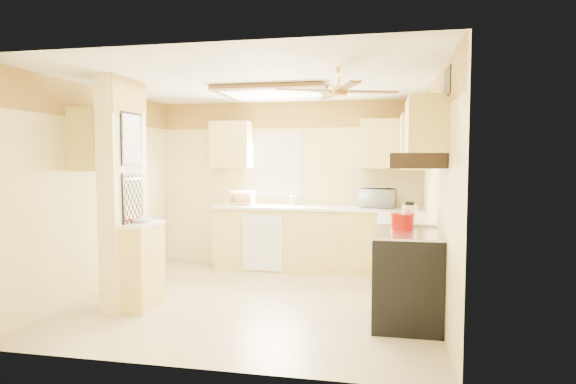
% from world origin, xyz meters
% --- Properties ---
extents(floor, '(4.00, 4.00, 0.00)m').
position_xyz_m(floor, '(0.00, 0.00, 0.00)').
color(floor, '#C7B08A').
rests_on(floor, ground).
extents(ceiling, '(4.00, 4.00, 0.00)m').
position_xyz_m(ceiling, '(0.00, 0.00, 2.50)').
color(ceiling, white).
rests_on(ceiling, wall_back).
extents(wall_back, '(4.00, 0.00, 4.00)m').
position_xyz_m(wall_back, '(0.00, 1.90, 1.25)').
color(wall_back, '#F2DD93').
rests_on(wall_back, floor).
extents(wall_front, '(4.00, 0.00, 4.00)m').
position_xyz_m(wall_front, '(0.00, -1.90, 1.25)').
color(wall_front, '#F2DD93').
rests_on(wall_front, floor).
extents(wall_left, '(0.00, 3.80, 3.80)m').
position_xyz_m(wall_left, '(-2.00, 0.00, 1.25)').
color(wall_left, '#F2DD93').
rests_on(wall_left, floor).
extents(wall_right, '(0.00, 3.80, 3.80)m').
position_xyz_m(wall_right, '(2.00, 0.00, 1.25)').
color(wall_right, '#F2DD93').
rests_on(wall_right, floor).
extents(wallpaper_border, '(4.00, 0.02, 0.40)m').
position_xyz_m(wallpaper_border, '(0.00, 1.88, 2.30)').
color(wallpaper_border, '#ECB845').
rests_on(wallpaper_border, wall_back).
extents(partition_column, '(0.20, 0.70, 2.50)m').
position_xyz_m(partition_column, '(-1.35, -0.55, 1.25)').
color(partition_column, '#F2DD93').
rests_on(partition_column, floor).
extents(partition_ledge, '(0.25, 0.55, 0.90)m').
position_xyz_m(partition_ledge, '(-1.13, -0.55, 0.45)').
color(partition_ledge, '#FFDE74').
rests_on(partition_ledge, floor).
extents(ledge_top, '(0.28, 0.58, 0.04)m').
position_xyz_m(ledge_top, '(-1.13, -0.55, 0.92)').
color(ledge_top, white).
rests_on(ledge_top, partition_ledge).
extents(lower_cabinets_back, '(3.00, 0.60, 0.90)m').
position_xyz_m(lower_cabinets_back, '(0.50, 1.60, 0.45)').
color(lower_cabinets_back, '#FFDE74').
rests_on(lower_cabinets_back, floor).
extents(lower_cabinets_right, '(0.60, 1.40, 0.90)m').
position_xyz_m(lower_cabinets_right, '(1.70, 0.60, 0.45)').
color(lower_cabinets_right, '#FFDE74').
rests_on(lower_cabinets_right, floor).
extents(countertop_back, '(3.04, 0.64, 0.04)m').
position_xyz_m(countertop_back, '(0.50, 1.59, 0.92)').
color(countertop_back, white).
rests_on(countertop_back, lower_cabinets_back).
extents(countertop_right, '(0.64, 1.44, 0.04)m').
position_xyz_m(countertop_right, '(1.69, 0.60, 0.92)').
color(countertop_right, white).
rests_on(countertop_right, lower_cabinets_right).
extents(dishwasher_panel, '(0.58, 0.02, 0.80)m').
position_xyz_m(dishwasher_panel, '(-0.25, 1.29, 0.43)').
color(dishwasher_panel, white).
rests_on(dishwasher_panel, lower_cabinets_back).
extents(window, '(0.92, 0.02, 1.02)m').
position_xyz_m(window, '(-0.25, 1.89, 1.55)').
color(window, white).
rests_on(window, wall_back).
extents(upper_cab_back_left, '(0.60, 0.35, 0.70)m').
position_xyz_m(upper_cab_back_left, '(-0.85, 1.72, 1.85)').
color(upper_cab_back_left, '#FFDE74').
rests_on(upper_cab_back_left, wall_back).
extents(upper_cab_back_right, '(0.90, 0.35, 0.70)m').
position_xyz_m(upper_cab_back_right, '(1.55, 1.72, 1.85)').
color(upper_cab_back_right, '#FFDE74').
rests_on(upper_cab_back_right, wall_back).
extents(upper_cab_right, '(0.35, 1.00, 0.70)m').
position_xyz_m(upper_cab_right, '(1.82, 1.25, 1.85)').
color(upper_cab_right, '#FFDE74').
rests_on(upper_cab_right, wall_right).
extents(upper_cab_left_wall, '(0.35, 0.75, 0.70)m').
position_xyz_m(upper_cab_left_wall, '(-1.82, -0.25, 1.85)').
color(upper_cab_left_wall, '#FFDE74').
rests_on(upper_cab_left_wall, wall_left).
extents(upper_cab_over_stove, '(0.35, 0.76, 0.52)m').
position_xyz_m(upper_cab_over_stove, '(1.82, -0.55, 1.95)').
color(upper_cab_over_stove, '#FFDE74').
rests_on(upper_cab_over_stove, wall_right).
extents(stove, '(0.68, 0.77, 0.92)m').
position_xyz_m(stove, '(1.67, -0.55, 0.46)').
color(stove, black).
rests_on(stove, floor).
extents(range_hood, '(0.50, 0.76, 0.14)m').
position_xyz_m(range_hood, '(1.74, -0.55, 1.62)').
color(range_hood, black).
rests_on(range_hood, upper_cab_over_stove).
extents(poster_menu, '(0.02, 0.42, 0.57)m').
position_xyz_m(poster_menu, '(-1.24, -0.55, 1.85)').
color(poster_menu, black).
rests_on(poster_menu, partition_column).
extents(poster_nashville, '(0.02, 0.42, 0.57)m').
position_xyz_m(poster_nashville, '(-1.24, -0.55, 1.20)').
color(poster_nashville, black).
rests_on(poster_nashville, partition_column).
extents(ceiling_light_panel, '(1.35, 0.95, 0.06)m').
position_xyz_m(ceiling_light_panel, '(0.10, 0.50, 2.46)').
color(ceiling_light_panel, brown).
rests_on(ceiling_light_panel, ceiling).
extents(ceiling_fan, '(1.15, 1.15, 0.26)m').
position_xyz_m(ceiling_fan, '(1.00, -0.70, 2.29)').
color(ceiling_fan, gold).
rests_on(ceiling_fan, ceiling).
extents(vent_grate, '(0.02, 0.40, 0.25)m').
position_xyz_m(vent_grate, '(1.98, -0.90, 2.30)').
color(vent_grate, black).
rests_on(vent_grate, wall_right).
extents(microwave, '(0.53, 0.39, 0.27)m').
position_xyz_m(microwave, '(1.37, 1.61, 1.08)').
color(microwave, white).
rests_on(microwave, countertop_back).
extents(bowl, '(0.26, 0.26, 0.06)m').
position_xyz_m(bowl, '(-1.18, -0.51, 0.97)').
color(bowl, white).
rests_on(bowl, ledge_top).
extents(dutch_oven, '(0.24, 0.24, 0.16)m').
position_xyz_m(dutch_oven, '(1.64, -0.31, 1.00)').
color(dutch_oven, '#A90902').
rests_on(dutch_oven, stove).
extents(kettle, '(0.15, 0.15, 0.24)m').
position_xyz_m(kettle, '(1.72, -0.06, 1.05)').
color(kettle, silver).
rests_on(kettle, countertop_right).
extents(dish_rack, '(0.38, 0.29, 0.21)m').
position_xyz_m(dish_rack, '(-0.65, 1.63, 1.02)').
color(dish_rack, tan).
rests_on(dish_rack, countertop_back).
extents(utensil_crock, '(0.11, 0.11, 0.21)m').
position_xyz_m(utensil_crock, '(0.12, 1.74, 1.01)').
color(utensil_crock, white).
rests_on(utensil_crock, countertop_back).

